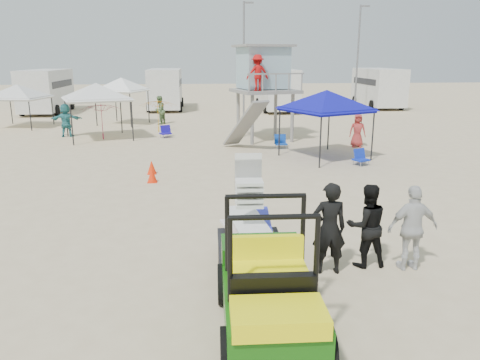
{
  "coord_description": "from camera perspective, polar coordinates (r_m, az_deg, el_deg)",
  "views": [
    {
      "loc": [
        -0.5,
        -7.82,
        4.15
      ],
      "look_at": [
        0.5,
        3.0,
        1.3
      ],
      "focal_mm": 35.0,
      "sensor_mm": 36.0,
      "label": 1
    }
  ],
  "objects": [
    {
      "name": "light_pole_left",
      "position": [
        35.0,
        0.46,
        14.46
      ],
      "size": [
        0.14,
        0.14,
        8.0
      ],
      "primitive_type": "cylinder",
      "color": "slate",
      "rests_on": "ground"
    },
    {
      "name": "rv_far_right",
      "position": [
        42.33,
        16.5,
        10.93
      ],
      "size": [
        2.64,
        6.6,
        3.25
      ],
      "color": "silver",
      "rests_on": "ground"
    },
    {
      "name": "rv_far_left",
      "position": [
        39.59,
        -22.55,
        10.2
      ],
      "size": [
        2.64,
        6.8,
        3.25
      ],
      "color": "silver",
      "rests_on": "ground"
    },
    {
      "name": "surf_trailer",
      "position": [
        9.34,
        1.24,
        -6.06
      ],
      "size": [
        1.36,
        2.44,
        2.07
      ],
      "color": "black",
      "rests_on": "ground"
    },
    {
      "name": "distant_beachgoers",
      "position": [
        26.86,
        -11.15,
        7.42
      ],
      "size": [
        15.86,
        9.76,
        1.8
      ],
      "color": "#AC3431",
      "rests_on": "ground"
    },
    {
      "name": "light_pole_right",
      "position": [
        38.41,
        14.13,
        14.05
      ],
      "size": [
        0.14,
        0.14,
        8.0
      ],
      "primitive_type": "cylinder",
      "color": "slate",
      "rests_on": "ground"
    },
    {
      "name": "ground",
      "position": [
        8.87,
        -1.46,
        -13.21
      ],
      "size": [
        140.0,
        140.0,
        0.0
      ],
      "primitive_type": "plane",
      "color": "beige",
      "rests_on": "ground"
    },
    {
      "name": "canopy_white_c",
      "position": [
        30.96,
        -14.29,
        11.74
      ],
      "size": [
        3.31,
        3.31,
        3.34
      ],
      "color": "black",
      "rests_on": "ground"
    },
    {
      "name": "man_mid",
      "position": [
        9.83,
        15.18,
        -5.37
      ],
      "size": [
        0.87,
        0.69,
        1.73
      ],
      "primitive_type": "imported",
      "rotation": [
        0.0,
        0.0,
        3.18
      ],
      "color": "black",
      "rests_on": "ground"
    },
    {
      "name": "umbrella_b",
      "position": [
        27.39,
        -9.91,
        7.72
      ],
      "size": [
        2.72,
        2.74,
        1.85
      ],
      "primitive_type": "imported",
      "rotation": [
        0.0,
        0.0,
        0.47
      ],
      "color": "orange",
      "rests_on": "ground"
    },
    {
      "name": "canopy_white_b",
      "position": [
        31.72,
        -25.53,
        10.21
      ],
      "size": [
        3.4,
        3.4,
        2.99
      ],
      "color": "black",
      "rests_on": "ground"
    },
    {
      "name": "canopy_white_a",
      "position": [
        25.6,
        -17.17,
        10.91
      ],
      "size": [
        3.93,
        3.93,
        3.29
      ],
      "color": "black",
      "rests_on": "ground"
    },
    {
      "name": "umbrella_a",
      "position": [
        25.39,
        -16.49,
        6.86
      ],
      "size": [
        2.24,
        2.28,
        1.9
      ],
      "primitive_type": "imported",
      "rotation": [
        0.0,
        0.0,
        -0.08
      ],
      "color": "#A91235",
      "rests_on": "ground"
    },
    {
      "name": "man_right",
      "position": [
        9.93,
        20.31,
        -5.52
      ],
      "size": [
        1.04,
        0.47,
        1.75
      ],
      "primitive_type": "imported",
      "rotation": [
        0.0,
        0.0,
        3.18
      ],
      "color": "silver",
      "rests_on": "ground"
    },
    {
      "name": "beach_chair_a",
      "position": [
        25.51,
        -9.07,
        5.87
      ],
      "size": [
        0.71,
        0.78,
        0.64
      ],
      "color": "#1A0E9C",
      "rests_on": "ground"
    },
    {
      "name": "cone_near",
      "position": [
        16.29,
        -10.67,
        0.59
      ],
      "size": [
        0.34,
        0.34,
        0.5
      ],
      "primitive_type": "cone",
      "color": "#FF2A08",
      "rests_on": "ground"
    },
    {
      "name": "rv_mid_right",
      "position": [
        38.44,
        4.53,
        11.15
      ],
      "size": [
        2.64,
        7.0,
        3.25
      ],
      "color": "silver",
      "rests_on": "ground"
    },
    {
      "name": "man_left",
      "position": [
        9.32,
        10.81,
        -5.82
      ],
      "size": [
        0.69,
        0.46,
        1.85
      ],
      "primitive_type": "imported",
      "rotation": [
        0.0,
        0.0,
        3.12
      ],
      "color": "black",
      "rests_on": "ground"
    },
    {
      "name": "lifeguard_tower",
      "position": [
        24.23,
        2.83,
        13.1
      ],
      "size": [
        3.52,
        3.52,
        4.67
      ],
      "color": "gray",
      "rests_on": "ground"
    },
    {
      "name": "canopy_blue",
      "position": [
        19.94,
        10.52,
        10.32
      ],
      "size": [
        3.86,
        3.86,
        3.26
      ],
      "color": "black",
      "rests_on": "ground"
    },
    {
      "name": "beach_chair_b",
      "position": [
        19.26,
        14.44,
        2.74
      ],
      "size": [
        0.71,
        0.78,
        0.64
      ],
      "color": "#102BB6",
      "rests_on": "ground"
    },
    {
      "name": "utility_cart",
      "position": [
        7.16,
        3.36,
        -11.74
      ],
      "size": [
        1.48,
        2.77,
        2.07
      ],
      "color": "#13550D",
      "rests_on": "ground"
    },
    {
      "name": "rv_mid_left",
      "position": [
        39.46,
        -9.09,
        11.11
      ],
      "size": [
        2.65,
        6.5,
        3.25
      ],
      "color": "silver",
      "rests_on": "ground"
    },
    {
      "name": "cone_far",
      "position": [
        17.49,
        -10.72,
        1.55
      ],
      "size": [
        0.34,
        0.34,
        0.5
      ],
      "primitive_type": "cone",
      "color": "#FF2D08",
      "rests_on": "ground"
    },
    {
      "name": "beach_chair_c",
      "position": [
        22.22,
        4.96,
        4.7
      ],
      "size": [
        0.55,
        0.58,
        0.64
      ],
      "color": "#0E3EA2",
      "rests_on": "ground"
    }
  ]
}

